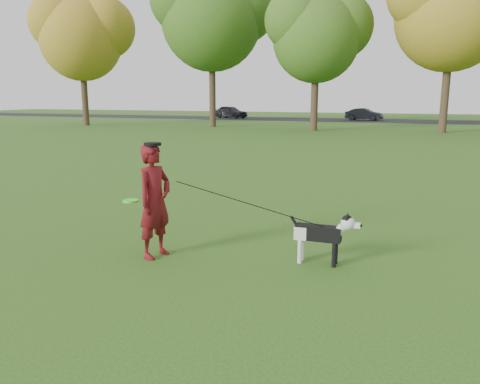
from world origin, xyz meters
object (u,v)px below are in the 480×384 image
at_px(car_left, 230,112).
at_px(dog, 324,232).
at_px(man, 155,201).
at_px(car_mid, 364,114).

bearing_deg(car_left, dog, -140.86).
height_order(man, car_left, man).
bearing_deg(car_mid, dog, -165.15).
relative_size(man, dog, 1.66).
distance_m(man, car_left, 42.65).
bearing_deg(dog, car_mid, 94.71).
xyz_separation_m(man, car_mid, (-0.92, 40.14, -0.25)).
bearing_deg(car_left, man, -144.03).
bearing_deg(man, car_left, 31.72).
distance_m(man, car_mid, 40.15).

